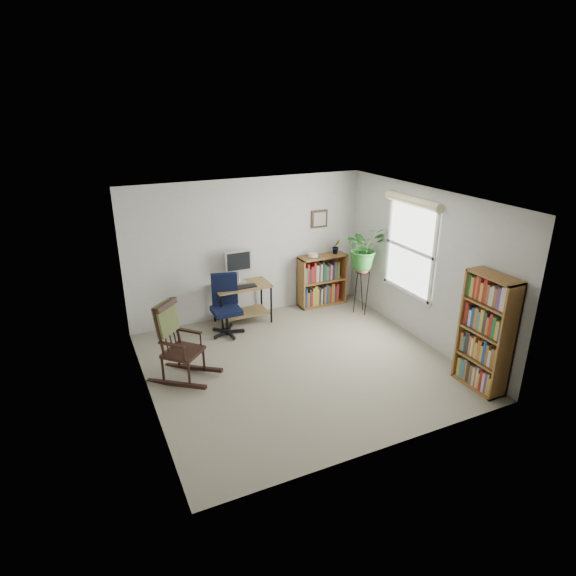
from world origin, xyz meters
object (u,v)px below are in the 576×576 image
low_bookshelf (322,280)px  tall_bookshelf (486,333)px  desk (243,304)px  rocking_chair (182,342)px  office_chair (226,306)px

low_bookshelf → tall_bookshelf: bearing=-80.3°
desk → low_bookshelf: (1.60, 0.12, 0.13)m
rocking_chair → office_chair: bearing=2.9°
desk → rocking_chair: bearing=-134.6°
rocking_chair → tall_bookshelf: size_ratio=0.71×
rocking_chair → tall_bookshelf: 3.97m
office_chair → rocking_chair: 1.41m
tall_bookshelf → rocking_chair: bearing=152.3°
desk → rocking_chair: (-1.34, -1.36, 0.22)m
desk → low_bookshelf: bearing=4.3°
desk → low_bookshelf: 1.61m
office_chair → low_bookshelf: (1.99, 0.44, -0.03)m
desk → office_chair: (-0.39, -0.32, 0.16)m
low_bookshelf → tall_bookshelf: (0.56, -3.32, 0.31)m
office_chair → tall_bookshelf: (2.56, -2.87, 0.29)m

